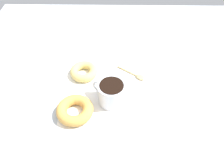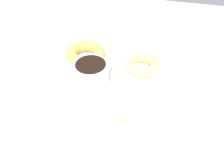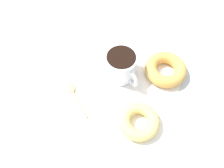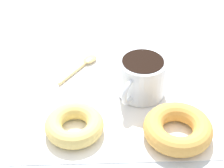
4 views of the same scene
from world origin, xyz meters
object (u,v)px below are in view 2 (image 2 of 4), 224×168
(donut_near_cup, at_px, (143,65))
(donut_far, at_px, (85,54))
(coffee_cup, at_px, (92,75))
(spoon, at_px, (127,119))

(donut_near_cup, distance_m, donut_far, 0.17)
(coffee_cup, xyz_separation_m, donut_near_cup, (-0.12, -0.10, -0.02))
(coffee_cup, xyz_separation_m, donut_far, (0.05, -0.11, -0.02))
(donut_far, xyz_separation_m, spoon, (-0.17, 0.21, -0.01))
(donut_near_cup, distance_m, spoon, 0.20)
(spoon, bearing_deg, coffee_cup, -39.89)
(coffee_cup, relative_size, spoon, 1.03)
(coffee_cup, distance_m, donut_far, 0.13)
(donut_near_cup, height_order, donut_far, donut_far)
(donut_far, bearing_deg, spoon, 128.99)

